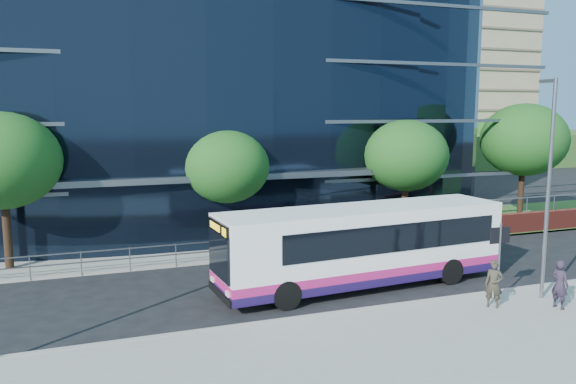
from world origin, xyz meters
name	(u,v)px	position (x,y,z in m)	size (l,w,h in m)	color
ground	(368,301)	(0.00, 0.00, 0.00)	(200.00, 200.00, 0.00)	black
pavement_near	(450,354)	(0.00, -5.00, 0.07)	(80.00, 8.00, 0.15)	gray
kerb	(382,308)	(0.00, -1.00, 0.08)	(80.00, 0.25, 0.16)	gray
yellow_line_outer	(379,308)	(0.00, -0.80, 0.01)	(80.00, 0.08, 0.01)	gold
yellow_line_inner	(377,307)	(0.00, -0.65, 0.01)	(80.00, 0.08, 0.01)	gold
far_forecourt	(164,246)	(-6.00, 11.00, 0.05)	(50.00, 8.00, 0.10)	gray
glass_office	(171,95)	(-4.00, 20.85, 8.00)	(44.00, 23.10, 16.00)	black
guard_railings	(130,253)	(-8.00, 7.00, 0.82)	(24.00, 0.05, 1.10)	slate
apartment_block	(380,82)	(32.00, 57.21, 11.11)	(60.00, 42.00, 30.00)	#2D511E
street_sign	(500,245)	(4.50, -1.59, 2.15)	(0.85, 0.09, 2.80)	slate
tree_far_a	(2,161)	(-13.00, 9.00, 4.86)	(4.95, 4.95, 6.98)	black
tree_far_b	(227,167)	(-3.00, 9.50, 4.21)	(4.29, 4.29, 6.05)	black
tree_far_c	(406,156)	(7.00, 9.00, 4.54)	(4.62, 4.62, 6.51)	black
tree_far_d	(524,140)	(16.00, 10.00, 5.19)	(5.28, 5.28, 7.44)	black
tree_dist_e	(390,131)	(24.00, 40.00, 4.54)	(4.62, 4.62, 6.51)	black
tree_dist_f	(491,132)	(40.00, 42.00, 4.21)	(4.29, 4.29, 6.05)	black
streetlight_east	(548,183)	(6.00, -2.17, 4.44)	(0.15, 0.77, 8.00)	slate
city_bus	(365,245)	(0.72, 1.71, 1.71)	(12.06, 3.59, 3.22)	white
pedestrian	(560,284)	(5.75, -3.25, 1.01)	(0.63, 0.41, 1.72)	#281F2F
pedestrian_b	(494,284)	(3.64, -2.40, 0.99)	(0.61, 0.40, 1.68)	#353025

